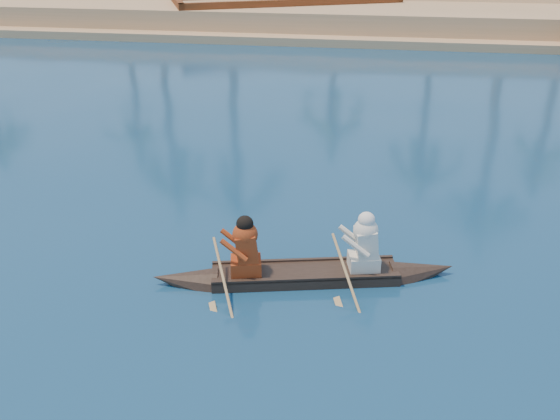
# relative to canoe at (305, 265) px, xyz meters

# --- Properties ---
(canoe) EXTENTS (5.19, 1.78, 1.42)m
(canoe) POSITION_rel_canoe_xyz_m (0.00, 0.00, 0.00)
(canoe) COLOR #33231B
(canoe) RESTS_ON ground
(barge_mid) EXTENTS (12.04, 7.99, 1.91)m
(barge_mid) POSITION_rel_canoe_xyz_m (-3.78, 24.45, 0.39)
(barge_mid) COLOR brown
(barge_mid) RESTS_ON ground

